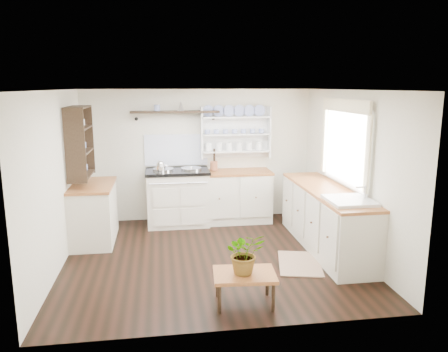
{
  "coord_description": "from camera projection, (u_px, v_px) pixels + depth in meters",
  "views": [
    {
      "loc": [
        -0.67,
        -5.74,
        2.35
      ],
      "look_at": [
        0.21,
        0.25,
        1.1
      ],
      "focal_mm": 35.0,
      "sensor_mm": 36.0,
      "label": 1
    }
  ],
  "objects": [
    {
      "name": "back_cabinets",
      "position": [
        234.0,
        196.0,
        7.67
      ],
      "size": [
        1.27,
        0.63,
        0.9
      ],
      "color": "beige",
      "rests_on": "floor"
    },
    {
      "name": "floor",
      "position": [
        211.0,
        257.0,
        6.13
      ],
      "size": [
        4.0,
        3.8,
        0.01
      ],
      "primitive_type": "cube",
      "color": "black",
      "rests_on": "ground"
    },
    {
      "name": "plate_rack",
      "position": [
        235.0,
        132.0,
        7.71
      ],
      "size": [
        1.2,
        0.22,
        0.9
      ],
      "color": "white",
      "rests_on": "wall_back"
    },
    {
      "name": "ceiling",
      "position": [
        210.0,
        90.0,
        5.66
      ],
      "size": [
        4.0,
        3.8,
        0.01
      ],
      "primitive_type": "cube",
      "color": "white",
      "rests_on": "wall_back"
    },
    {
      "name": "right_cabinets",
      "position": [
        326.0,
        218.0,
        6.38
      ],
      "size": [
        0.62,
        2.43,
        0.9
      ],
      "color": "beige",
      "rests_on": "floor"
    },
    {
      "name": "utensil_crock",
      "position": [
        214.0,
        166.0,
        7.59
      ],
      "size": [
        0.13,
        0.13,
        0.16
      ],
      "primitive_type": "cylinder",
      "color": "#985737",
      "rests_on": "back_cabinets"
    },
    {
      "name": "potted_plant",
      "position": [
        245.0,
        253.0,
        4.68
      ],
      "size": [
        0.44,
        0.39,
        0.46
      ],
      "primitive_type": "imported",
      "rotation": [
        0.0,
        0.0,
        0.07
      ],
      "color": "#3F7233",
      "rests_on": "center_table"
    },
    {
      "name": "wall_left",
      "position": [
        57.0,
        181.0,
        5.61
      ],
      "size": [
        0.02,
        3.8,
        2.3
      ],
      "primitive_type": "cube",
      "color": "beige",
      "rests_on": "ground"
    },
    {
      "name": "belfast_sink",
      "position": [
        349.0,
        210.0,
        5.58
      ],
      "size": [
        0.55,
        0.6,
        0.45
      ],
      "color": "white",
      "rests_on": "right_cabinets"
    },
    {
      "name": "kettle",
      "position": [
        161.0,
        167.0,
        7.23
      ],
      "size": [
        0.17,
        0.17,
        0.2
      ],
      "primitive_type": null,
      "color": "silver",
      "rests_on": "aga_cooker"
    },
    {
      "name": "window",
      "position": [
        345.0,
        142.0,
        6.24
      ],
      "size": [
        0.08,
        1.55,
        1.22
      ],
      "color": "white",
      "rests_on": "wall_right"
    },
    {
      "name": "left_cabinets",
      "position": [
        94.0,
        212.0,
        6.66
      ],
      "size": [
        0.62,
        1.13,
        0.9
      ],
      "color": "beige",
      "rests_on": "floor"
    },
    {
      "name": "wall_back",
      "position": [
        198.0,
        155.0,
        7.74
      ],
      "size": [
        4.0,
        0.02,
        2.3
      ],
      "primitive_type": "cube",
      "color": "beige",
      "rests_on": "ground"
    },
    {
      "name": "wall_right",
      "position": [
        351.0,
        172.0,
        6.18
      ],
      "size": [
        0.02,
        3.8,
        2.3
      ],
      "primitive_type": "cube",
      "color": "beige",
      "rests_on": "ground"
    },
    {
      "name": "high_shelf",
      "position": [
        175.0,
        113.0,
        7.41
      ],
      "size": [
        1.5,
        0.29,
        0.16
      ],
      "color": "black",
      "rests_on": "wall_back"
    },
    {
      "name": "floor_rug",
      "position": [
        300.0,
        263.0,
        5.87
      ],
      "size": [
        0.73,
        0.95,
        0.02
      ],
      "primitive_type": "cube",
      "rotation": [
        0.0,
        0.0,
        -0.23
      ],
      "color": "#7F604A",
      "rests_on": "floor"
    },
    {
      "name": "center_table",
      "position": [
        245.0,
        277.0,
        4.74
      ],
      "size": [
        0.71,
        0.53,
        0.36
      ],
      "rotation": [
        0.0,
        0.0,
        -0.08
      ],
      "color": "brown",
      "rests_on": "floor"
    },
    {
      "name": "aga_cooker",
      "position": [
        178.0,
        197.0,
        7.49
      ],
      "size": [
        1.07,
        0.74,
        0.99
      ],
      "color": "beige",
      "rests_on": "floor"
    },
    {
      "name": "left_shelving",
      "position": [
        80.0,
        141.0,
        6.42
      ],
      "size": [
        0.28,
        0.8,
        1.05
      ],
      "primitive_type": "cube",
      "color": "black",
      "rests_on": "wall_left"
    }
  ]
}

